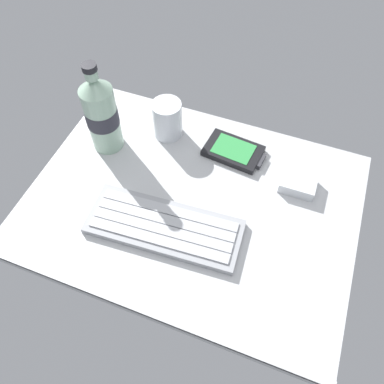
% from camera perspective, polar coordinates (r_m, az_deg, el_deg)
% --- Properties ---
extents(ground_plane, '(0.64, 0.48, 0.03)m').
position_cam_1_polar(ground_plane, '(0.78, -0.06, -1.79)').
color(ground_plane, '#B7BABC').
extents(keyboard, '(0.30, 0.13, 0.02)m').
position_cam_1_polar(keyboard, '(0.73, -4.07, -5.05)').
color(keyboard, '#93969B').
rests_on(keyboard, ground_plane).
extents(handheld_device, '(0.13, 0.09, 0.02)m').
position_cam_1_polar(handheld_device, '(0.85, 6.15, 5.97)').
color(handheld_device, black).
rests_on(handheld_device, ground_plane).
extents(juice_cup, '(0.06, 0.06, 0.09)m').
position_cam_1_polar(juice_cup, '(0.86, -3.62, 10.43)').
color(juice_cup, silver).
rests_on(juice_cup, ground_plane).
extents(water_bottle, '(0.07, 0.07, 0.21)m').
position_cam_1_polar(water_bottle, '(0.82, -13.14, 11.12)').
color(water_bottle, '#9EC1A8').
rests_on(water_bottle, ground_plane).
extents(charger_block, '(0.07, 0.06, 0.02)m').
position_cam_1_polar(charger_block, '(0.81, 15.28, 1.26)').
color(charger_block, silver).
rests_on(charger_block, ground_plane).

